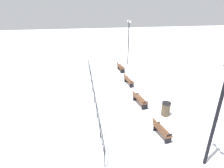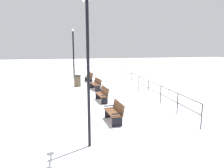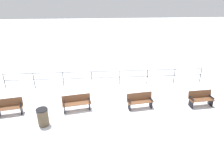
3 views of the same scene
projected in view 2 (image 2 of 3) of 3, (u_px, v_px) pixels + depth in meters
ground_plane at (98, 95)px, 15.23m from camera, size 80.00×80.00×0.00m
bench_nearest at (89, 77)px, 20.45m from camera, size 0.74×1.43×0.90m
bench_second at (96, 84)px, 16.95m from camera, size 0.83×1.70×0.88m
bench_third at (103, 94)px, 13.40m from camera, size 0.69×1.57×0.91m
bench_fourth at (115, 112)px, 9.86m from camera, size 0.68×1.50×0.91m
lamppost_near at (73, 49)px, 21.79m from camera, size 0.23×0.84×5.02m
lamppost_middle at (88, 42)px, 6.92m from camera, size 0.25×1.15×5.07m
waterfront_railing at (143, 83)px, 15.76m from camera, size 0.05×14.22×1.09m
trash_bin at (77, 81)px, 18.22m from camera, size 0.59×0.59×0.94m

